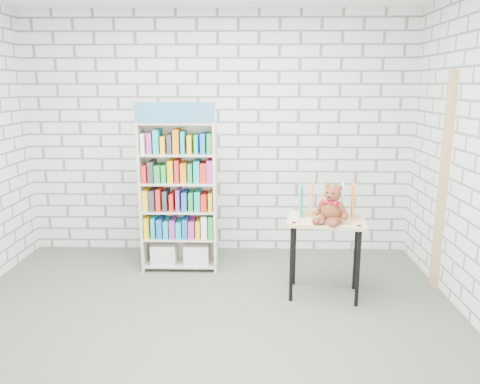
{
  "coord_description": "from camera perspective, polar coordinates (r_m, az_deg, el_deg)",
  "views": [
    {
      "loc": [
        0.38,
        -3.47,
        1.96
      ],
      "look_at": [
        0.28,
        0.95,
        0.95
      ],
      "focal_mm": 35.0,
      "sensor_mm": 36.0,
      "label": 1
    }
  ],
  "objects": [
    {
      "name": "teddy_bear",
      "position": [
        4.27,
        11.09,
        -1.84
      ],
      "size": [
        0.33,
        0.32,
        0.35
      ],
      "color": "brown",
      "rests_on": "display_table"
    },
    {
      "name": "ground",
      "position": [
        4.01,
        -4.43,
        -16.5
      ],
      "size": [
        4.5,
        4.5,
        0.0
      ],
      "primitive_type": "plane",
      "color": "#485144",
      "rests_on": "ground"
    },
    {
      "name": "door_trim",
      "position": [
        4.88,
        23.53,
        1.01
      ],
      "size": [
        0.05,
        0.12,
        2.1
      ],
      "primitive_type": "cube",
      "color": "tan",
      "rests_on": "ground"
    },
    {
      "name": "bookshelf",
      "position": [
        5.02,
        -7.42,
        -0.38
      ],
      "size": [
        0.8,
        0.31,
        1.8
      ],
      "color": "beige",
      "rests_on": "ground"
    },
    {
      "name": "display_table",
      "position": [
        4.44,
        10.4,
        -4.54
      ],
      "size": [
        0.77,
        0.59,
        0.76
      ],
      "color": "#DEBC85",
      "rests_on": "ground"
    },
    {
      "name": "table_books",
      "position": [
        4.48,
        10.54,
        -1.02
      ],
      "size": [
        0.52,
        0.29,
        0.29
      ],
      "color": "teal",
      "rests_on": "display_table"
    },
    {
      "name": "room_shell",
      "position": [
        3.5,
        -4.95,
        9.89
      ],
      "size": [
        4.52,
        4.02,
        2.81
      ],
      "color": "silver",
      "rests_on": "ground"
    }
  ]
}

